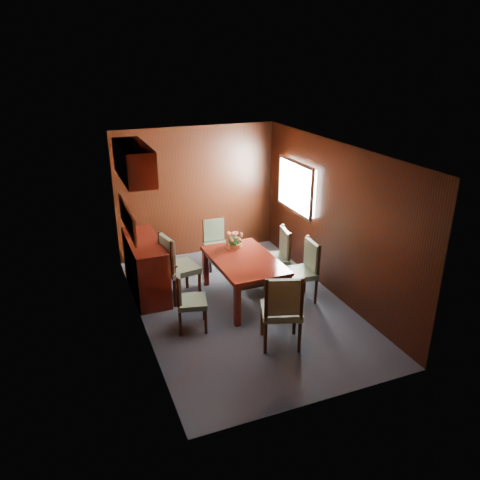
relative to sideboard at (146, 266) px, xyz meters
name	(u,v)px	position (x,y,z in m)	size (l,w,h in m)	color
ground	(243,306)	(1.25, -1.00, -0.45)	(4.50, 4.50, 0.00)	#353D49
room_shell	(228,198)	(1.15, -0.67, 1.18)	(3.06, 4.52, 2.41)	black
sideboard	(146,266)	(0.00, 0.00, 0.00)	(0.48, 1.40, 0.90)	#370C06
dining_table	(244,264)	(1.36, -0.78, 0.14)	(0.95, 1.49, 0.69)	#370C06
chair_left_near	(187,297)	(0.31, -1.27, 0.04)	(0.49, 0.50, 0.88)	black
chair_left_far	(175,264)	(0.39, -0.38, 0.15)	(0.58, 0.59, 1.08)	black
chair_right_near	(305,267)	(2.22, -1.12, 0.09)	(0.48, 0.49, 0.97)	black
chair_right_far	(278,254)	(2.08, -0.50, 0.09)	(0.51, 0.53, 0.97)	black
chair_head	(282,307)	(1.32, -2.16, 0.14)	(0.63, 0.62, 1.07)	black
chair_foot	(216,241)	(1.35, 0.54, 0.04)	(0.42, 0.40, 0.88)	black
flower_centerpiece	(234,240)	(1.38, -0.31, 0.37)	(0.27, 0.27, 0.27)	#B15C36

